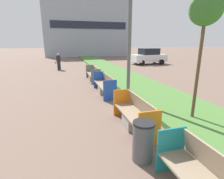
% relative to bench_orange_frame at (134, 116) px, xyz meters
% --- Properties ---
extents(planter_grass_strip, '(2.80, 120.00, 0.18)m').
position_rel_bench_orange_frame_xyz_m(planter_grass_strip, '(2.26, 5.31, -0.28)').
color(planter_grass_strip, '#4C7A38').
rests_on(planter_grass_strip, ground).
extents(building_backdrop, '(15.56, 5.82, 9.85)m').
position_rel_bench_orange_frame_xyz_m(building_backdrop, '(3.06, 30.12, 4.56)').
color(building_backdrop, '#939EAD').
rests_on(building_backdrop, ground).
extents(bench_orange_frame, '(0.65, 2.13, 0.94)m').
position_rel_bench_orange_frame_xyz_m(bench_orange_frame, '(0.00, 0.00, 0.00)').
color(bench_orange_frame, '#9E9B96').
rests_on(bench_orange_frame, ground).
extents(bench_blue_frame, '(0.65, 2.46, 0.94)m').
position_rel_bench_orange_frame_xyz_m(bench_blue_frame, '(0.00, 3.88, 0.01)').
color(bench_blue_frame, '#9E9B96').
rests_on(bench_blue_frame, ground).
extents(bench_grey_frame, '(0.65, 2.32, 0.94)m').
position_rel_bench_orange_frame_xyz_m(bench_grey_frame, '(0.00, 7.14, 0.01)').
color(bench_grey_frame, '#9E9B96').
rests_on(bench_grey_frame, ground).
extents(litter_bin, '(0.48, 0.48, 0.91)m').
position_rel_bench_orange_frame_xyz_m(litter_bin, '(-0.43, -1.49, 0.09)').
color(litter_bin, '#4C4F51').
rests_on(litter_bin, ground).
extents(sapling_tree_near, '(0.92, 0.92, 3.91)m').
position_rel_bench_orange_frame_xyz_m(sapling_tree_near, '(2.00, -0.15, 3.00)').
color(sapling_tree_near, brown).
rests_on(sapling_tree_near, ground).
extents(pedestrian_walking, '(0.53, 0.24, 1.55)m').
position_rel_bench_orange_frame_xyz_m(pedestrian_walking, '(-2.32, 12.73, 0.41)').
color(pedestrian_walking, '#232633').
rests_on(pedestrian_walking, ground).
extents(parked_car_distant, '(4.34, 2.13, 1.86)m').
position_rel_bench_orange_frame_xyz_m(parked_car_distant, '(7.98, 14.54, 0.54)').
color(parked_car_distant, silver).
rests_on(parked_car_distant, ground).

